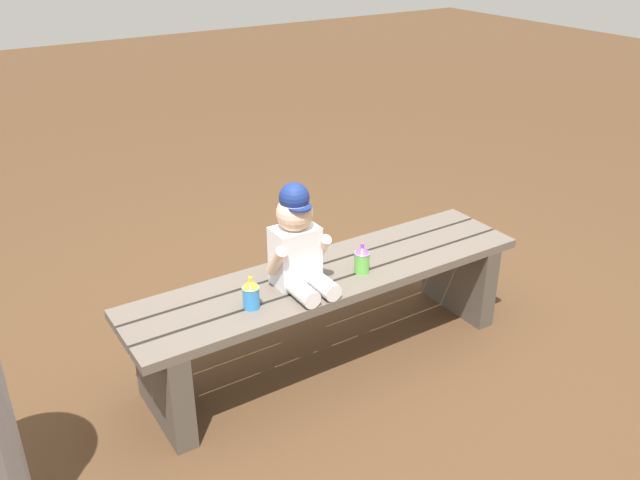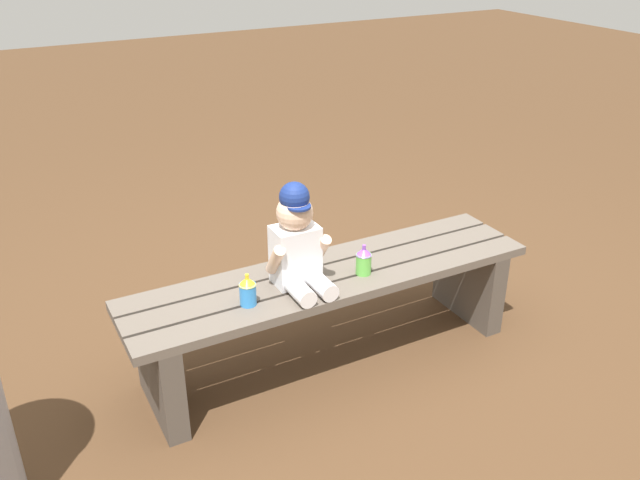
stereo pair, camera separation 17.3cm
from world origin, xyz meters
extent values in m
plane|color=#4C331E|center=(0.00, 0.00, 0.00)|extent=(16.00, 16.00, 0.00)
cube|color=#60564C|center=(0.00, -0.14, 0.39)|extent=(1.66, 0.12, 0.04)
cube|color=#60564C|center=(0.00, 0.00, 0.39)|extent=(1.66, 0.12, 0.04)
cube|color=#60564C|center=(0.00, 0.14, 0.39)|extent=(1.66, 0.12, 0.04)
cube|color=#524941|center=(-0.71, 0.00, 0.19)|extent=(0.08, 0.39, 0.37)
cube|color=#524941|center=(0.71, 0.00, 0.19)|extent=(0.08, 0.39, 0.37)
cube|color=white|center=(-0.16, 0.00, 0.52)|extent=(0.17, 0.12, 0.23)
sphere|color=beige|center=(-0.16, 0.00, 0.69)|extent=(0.14, 0.14, 0.14)
cylinder|color=navy|center=(-0.16, -0.03, 0.73)|extent=(0.09, 0.09, 0.01)
sphere|color=navy|center=(-0.16, 0.00, 0.76)|extent=(0.11, 0.11, 0.11)
cylinder|color=white|center=(-0.20, -0.12, 0.44)|extent=(0.07, 0.16, 0.07)
cylinder|color=white|center=(-0.11, -0.12, 0.44)|extent=(0.07, 0.16, 0.07)
cylinder|color=beige|center=(-0.25, -0.03, 0.54)|extent=(0.04, 0.12, 0.14)
cylinder|color=beige|center=(-0.06, -0.03, 0.54)|extent=(0.04, 0.12, 0.14)
cylinder|color=#338CE5|center=(-0.38, -0.07, 0.45)|extent=(0.06, 0.06, 0.08)
cone|color=yellow|center=(-0.38, -0.07, 0.50)|extent=(0.06, 0.06, 0.03)
cylinder|color=yellow|center=(-0.38, -0.07, 0.52)|extent=(0.01, 0.01, 0.02)
cylinder|color=#66CC4C|center=(0.10, -0.07, 0.45)|extent=(0.06, 0.06, 0.08)
cone|color=#8C4CCC|center=(0.10, -0.07, 0.50)|extent=(0.06, 0.06, 0.03)
cylinder|color=#8C4CCC|center=(0.10, -0.07, 0.52)|extent=(0.01, 0.01, 0.02)
camera|label=1|loc=(-1.27, -1.92, 1.69)|focal=37.70mm
camera|label=2|loc=(-1.13, -2.01, 1.69)|focal=37.70mm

